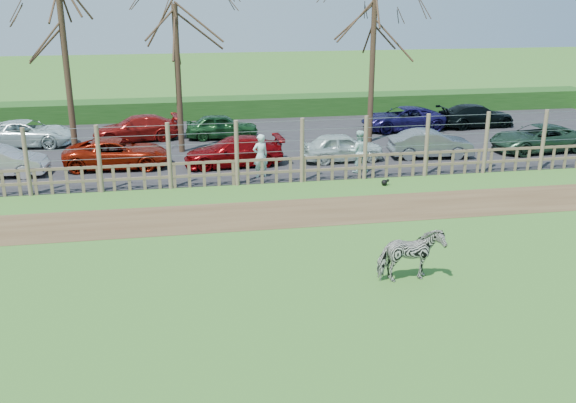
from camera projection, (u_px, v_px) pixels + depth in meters
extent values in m
plane|color=#509246|center=(267.00, 273.00, 16.95)|extent=(120.00, 120.00, 0.00)
cube|color=brown|center=(248.00, 216.00, 21.15)|extent=(34.00, 2.80, 0.01)
cube|color=#232326|center=(224.00, 145.00, 30.49)|extent=(44.00, 13.00, 0.04)
cube|color=#1E4716|center=(215.00, 108.00, 36.86)|extent=(46.00, 2.00, 1.10)
cube|color=brown|center=(237.00, 174.00, 24.28)|extent=(30.00, 0.06, 0.10)
cube|color=brown|center=(237.00, 161.00, 24.12)|extent=(30.00, 0.06, 0.10)
cylinder|color=brown|center=(27.00, 162.00, 22.81)|extent=(0.16, 0.16, 2.50)
cylinder|color=brown|center=(99.00, 159.00, 23.22)|extent=(0.16, 0.16, 2.50)
cylinder|color=brown|center=(169.00, 156.00, 23.62)|extent=(0.16, 0.16, 2.50)
cylinder|color=brown|center=(237.00, 153.00, 24.03)|extent=(0.16, 0.16, 2.50)
cylinder|color=brown|center=(302.00, 150.00, 24.43)|extent=(0.16, 0.16, 2.50)
cylinder|color=brown|center=(365.00, 148.00, 24.84)|extent=(0.16, 0.16, 2.50)
cylinder|color=brown|center=(427.00, 145.00, 25.24)|extent=(0.16, 0.16, 2.50)
cylinder|color=brown|center=(486.00, 143.00, 25.65)|extent=(0.16, 0.16, 2.50)
cylinder|color=brown|center=(543.00, 140.00, 26.05)|extent=(0.16, 0.16, 2.50)
cylinder|color=gray|center=(237.00, 153.00, 24.03)|extent=(30.00, 0.02, 0.02)
cylinder|color=gray|center=(236.00, 143.00, 23.90)|extent=(30.00, 0.02, 0.02)
cylinder|color=gray|center=(236.00, 132.00, 23.77)|extent=(30.00, 0.02, 0.02)
cylinder|color=gray|center=(236.00, 123.00, 23.66)|extent=(30.00, 0.02, 0.02)
cylinder|color=#3D2B1E|center=(67.00, 74.00, 26.38)|extent=(0.26, 0.26, 7.50)
cylinder|color=#3D2B1E|center=(178.00, 81.00, 28.21)|extent=(0.26, 0.26, 6.50)
cylinder|color=#3D2B1E|center=(372.00, 69.00, 30.05)|extent=(0.26, 0.26, 7.00)
imported|color=gray|center=(410.00, 256.00, 16.26)|extent=(1.72, 0.90, 1.40)
imported|color=#BEEFE3|center=(260.00, 156.00, 25.06)|extent=(0.72, 0.58, 1.72)
imported|color=silver|center=(359.00, 151.00, 25.72)|extent=(0.90, 0.73, 1.72)
sphere|color=black|center=(384.00, 183.00, 24.34)|extent=(0.23, 0.23, 0.23)
sphere|color=black|center=(388.00, 180.00, 24.34)|extent=(0.11, 0.11, 0.11)
imported|color=maroon|center=(118.00, 153.00, 26.49)|extent=(4.40, 2.19, 1.20)
imported|color=maroon|center=(234.00, 151.00, 26.78)|extent=(4.23, 1.93, 1.20)
imported|color=silver|center=(342.00, 147.00, 27.52)|extent=(3.57, 1.55, 1.20)
imported|color=slate|center=(431.00, 144.00, 28.10)|extent=(3.75, 1.62, 1.20)
imported|color=#23402C|center=(537.00, 138.00, 29.14)|extent=(4.45, 2.30, 1.20)
imported|color=silver|center=(28.00, 133.00, 30.12)|extent=(4.51, 2.46, 1.20)
imported|color=maroon|center=(136.00, 128.00, 31.17)|extent=(4.31, 2.18, 1.20)
imported|color=#1B4B21|center=(222.00, 126.00, 31.61)|extent=(3.57, 1.55, 1.20)
imported|color=#1A154E|center=(403.00, 119.00, 33.46)|extent=(4.42, 2.22, 1.20)
imported|color=black|center=(476.00, 116.00, 34.21)|extent=(4.27, 2.04, 1.20)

